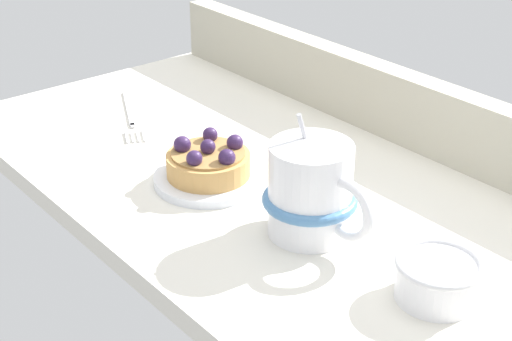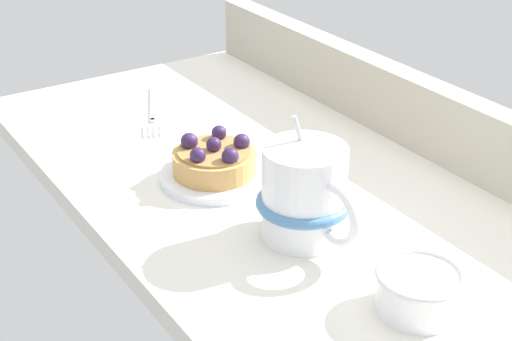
{
  "view_description": "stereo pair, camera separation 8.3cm",
  "coord_description": "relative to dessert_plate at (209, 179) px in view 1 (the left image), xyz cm",
  "views": [
    {
      "loc": [
        60.06,
        -52.08,
        42.75
      ],
      "look_at": [
        2.88,
        -5.13,
        4.33
      ],
      "focal_mm": 54.9,
      "sensor_mm": 36.0,
      "label": 1
    },
    {
      "loc": [
        64.98,
        -45.36,
        42.75
      ],
      "look_at": [
        2.88,
        -5.13,
        4.33
      ],
      "focal_mm": 54.9,
      "sensor_mm": 36.0,
      "label": 2
    }
  ],
  "objects": [
    {
      "name": "coffee_mug",
      "position": [
        15.51,
        1.54,
        4.34
      ],
      "size": [
        13.37,
        9.72,
        12.68
      ],
      "color": "white",
      "rests_on": "ground_plane"
    },
    {
      "name": "raspberry_tart",
      "position": [
        0.01,
        0.01,
        2.22
      ],
      "size": [
        9.6,
        9.6,
        4.49
      ],
      "color": "tan",
      "rests_on": "dessert_plate"
    },
    {
      "name": "window_rail_back",
      "position": [
        4.74,
        26.07,
        3.96
      ],
      "size": [
        85.56,
        3.35,
        8.87
      ],
      "primitive_type": "cube",
      "color": "#B2AD99",
      "rests_on": "ground_plane"
    },
    {
      "name": "sugar_bowl",
      "position": [
        30.73,
        2.75,
        1.65
      ],
      "size": [
        7.9,
        7.9,
        3.97
      ],
      "color": "white",
      "rests_on": "ground_plane"
    },
    {
      "name": "dessert_plate",
      "position": [
        0.0,
        0.0,
        0.0
      ],
      "size": [
        12.68,
        12.68,
        1.01
      ],
      "color": "silver",
      "rests_on": "ground_plane"
    },
    {
      "name": "dessert_fork",
      "position": [
        -21.97,
        2.84,
        -0.17
      ],
      "size": [
        16.53,
        9.26,
        0.6
      ],
      "color": "#B7B7BC",
      "rests_on": "ground_plane"
    },
    {
      "name": "ground_plane",
      "position": [
        4.74,
        5.9,
        -1.71
      ],
      "size": [
        87.31,
        43.69,
        2.47
      ],
      "primitive_type": "cube",
      "color": "silver"
    }
  ]
}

